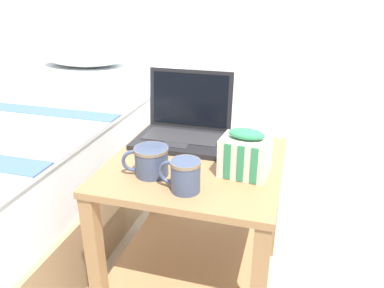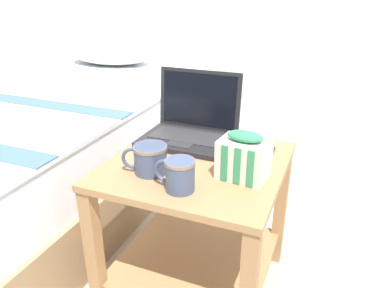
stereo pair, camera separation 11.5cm
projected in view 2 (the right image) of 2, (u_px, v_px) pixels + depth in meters
The scene contains 8 objects.
ground_plane at pixel (196, 283), 1.42m from camera, with size 8.00×8.00×0.00m, color tan.
bed at pixel (34, 138), 2.03m from camera, with size 1.45×2.15×0.67m.
bedside_table at pixel (197, 210), 1.29m from camera, with size 0.55×0.56×0.51m.
laptop at pixel (191, 126), 1.38m from camera, with size 0.32×0.25×0.24m.
mug_front_left at pixel (150, 158), 1.13m from camera, with size 0.14×0.10×0.09m.
mug_front_right at pixel (179, 174), 1.03m from camera, with size 0.13×0.09×0.09m.
snack_bag at pixel (244, 157), 1.10m from camera, with size 0.15×0.12×0.15m.
cell_phone at pixel (260, 154), 1.26m from camera, with size 0.08×0.14×0.01m.
Camera 2 is at (0.40, -1.02, 1.05)m, focal length 35.00 mm.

